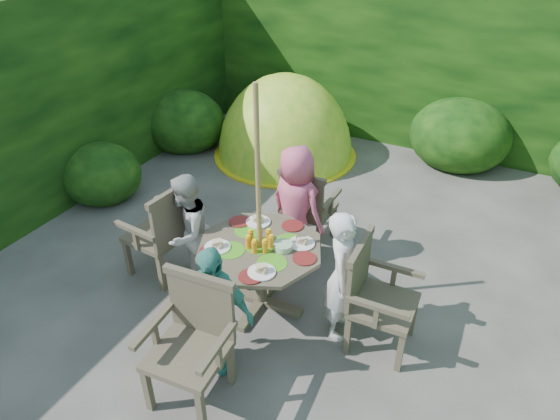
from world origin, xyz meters
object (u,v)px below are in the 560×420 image
at_px(garden_chair_right, 375,295).
at_px(garden_chair_front, 193,339).
at_px(child_front, 213,309).
at_px(child_back, 296,206).
at_px(parasol_pole, 259,207).
at_px(dome_tent, 284,155).
at_px(patio_table, 260,256).
at_px(garden_chair_left, 163,231).
at_px(garden_chair_back, 306,207).
at_px(child_right, 343,276).
at_px(child_left, 187,232).

xyz_separation_m(garden_chair_right, garden_chair_front, (-1.07, -1.12, 0.01)).
bearing_deg(child_front, child_back, 87.83).
xyz_separation_m(parasol_pole, child_front, (0.02, -0.80, -0.50)).
xyz_separation_m(parasol_pole, dome_tent, (-1.29, 3.05, -1.10)).
distance_m(patio_table, garden_chair_left, 1.10).
xyz_separation_m(garden_chair_right, garden_chair_back, (-1.13, 1.07, -0.03)).
height_order(garden_chair_front, child_right, child_right).
xyz_separation_m(parasol_pole, garden_chair_front, (0.03, -1.09, -0.57)).
bearing_deg(child_back, patio_table, 107.89).
distance_m(patio_table, child_right, 0.80).
relative_size(garden_chair_front, dome_tent, 0.40).
height_order(patio_table, garden_chair_right, garden_chair_right).
bearing_deg(parasol_pole, child_front, -88.46).
height_order(parasol_pole, child_left, parasol_pole).
relative_size(garden_chair_right, child_back, 0.74).
distance_m(garden_chair_right, dome_tent, 3.88).
height_order(child_right, child_back, child_back).
bearing_deg(patio_table, garden_chair_back, 91.91).
bearing_deg(parasol_pole, child_right, 1.54).
height_order(garden_chair_right, garden_chair_front, garden_chair_front).
bearing_deg(parasol_pole, garden_chair_front, -88.67).
bearing_deg(child_right, garden_chair_right, -99.33).
relative_size(patio_table, child_back, 0.92).
relative_size(child_right, dome_tent, 0.50).
bearing_deg(parasol_pole, garden_chair_left, -177.91).
bearing_deg(child_back, garden_chair_front, 107.48).
xyz_separation_m(garden_chair_left, dome_tent, (-0.20, 3.09, -0.54)).
distance_m(patio_table, child_left, 0.80).
bearing_deg(child_front, child_right, 42.83).
distance_m(garden_chair_back, child_front, 1.90).
relative_size(patio_table, child_left, 1.01).
relative_size(child_left, child_front, 1.01).
bearing_deg(garden_chair_front, child_left, 123.51).
xyz_separation_m(garden_chair_right, child_left, (-1.89, -0.05, 0.08)).
xyz_separation_m(patio_table, child_back, (-0.03, 0.80, 0.08)).
height_order(garden_chair_front, child_front, child_front).
bearing_deg(garden_chair_front, child_right, 51.02).
xyz_separation_m(parasol_pole, child_right, (0.80, 0.02, -0.47)).
height_order(child_back, child_front, child_back).
bearing_deg(child_left, garden_chair_back, 136.11).
distance_m(garden_chair_right, garden_chair_back, 1.55).
distance_m(child_back, dome_tent, 2.66).
bearing_deg(garden_chair_back, parasol_pole, 92.21).
xyz_separation_m(garden_chair_back, child_back, (0.01, -0.30, 0.17)).
distance_m(parasol_pole, garden_chair_front, 1.23).
bearing_deg(garden_chair_right, child_front, 126.07).
relative_size(patio_table, garden_chair_back, 1.31).
distance_m(patio_table, garden_chair_right, 1.09).
relative_size(patio_table, garden_chair_right, 1.24).
distance_m(garden_chair_left, child_right, 1.89).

